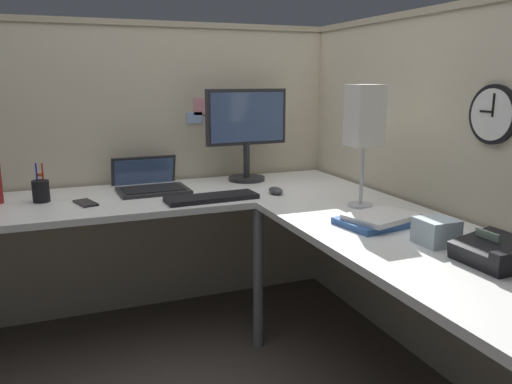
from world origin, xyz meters
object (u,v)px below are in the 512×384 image
at_px(wall_clock, 494,115).
at_px(cell_phone, 86,203).
at_px(pen_cup, 41,191).
at_px(keyboard, 212,198).
at_px(computer_mouse, 276,191).
at_px(monitor, 247,128).
at_px(tissue_box, 436,232).
at_px(desk_lamp_paper, 364,119).
at_px(book_stack, 378,220).
at_px(laptop, 149,184).
at_px(office_phone, 496,253).

bearing_deg(wall_clock, cell_phone, 146.56).
bearing_deg(pen_cup, keyboard, -18.79).
distance_m(computer_mouse, cell_phone, 0.89).
bearing_deg(monitor, tissue_box, -80.70).
xyz_separation_m(monitor, tissue_box, (0.21, -1.28, -0.25)).
relative_size(keyboard, wall_clock, 1.95).
distance_m(keyboard, pen_cup, 0.78).
relative_size(pen_cup, tissue_box, 1.50).
distance_m(cell_phone, desk_lamp_paper, 1.29).
bearing_deg(pen_cup, book_stack, -35.97).
height_order(laptop, desk_lamp_paper, desk_lamp_paper).
xyz_separation_m(keyboard, desk_lamp_paper, (0.58, -0.36, 0.37)).
height_order(monitor, office_phone, monitor).
height_order(computer_mouse, wall_clock, wall_clock).
height_order(office_phone, tissue_box, office_phone).
distance_m(pen_cup, office_phone, 1.90).
xyz_separation_m(computer_mouse, cell_phone, (-0.88, 0.13, -0.01)).
height_order(monitor, wall_clock, wall_clock).
bearing_deg(book_stack, desk_lamp_paper, 70.83).
bearing_deg(computer_mouse, keyboard, -178.68).
relative_size(computer_mouse, tissue_box, 0.87).
relative_size(pen_cup, wall_clock, 0.82).
height_order(office_phone, desk_lamp_paper, desk_lamp_paper).
relative_size(office_phone, book_stack, 0.65).
relative_size(cell_phone, tissue_box, 1.20).
height_order(pen_cup, wall_clock, wall_clock).
xyz_separation_m(pen_cup, office_phone, (1.30, -1.38, -0.02)).
bearing_deg(cell_phone, tissue_box, -61.11).
bearing_deg(computer_mouse, book_stack, -76.64).
xyz_separation_m(pen_cup, tissue_box, (1.26, -1.16, -0.01)).
relative_size(book_stack, wall_clock, 1.46).
bearing_deg(desk_lamp_paper, office_phone, -91.22).
bearing_deg(book_stack, pen_cup, 144.03).
bearing_deg(office_phone, wall_clock, 49.42).
distance_m(office_phone, wall_clock, 0.59).
bearing_deg(desk_lamp_paper, tissue_box, -95.33).
bearing_deg(book_stack, tissue_box, -80.71).
xyz_separation_m(book_stack, desk_lamp_paper, (0.10, 0.27, 0.36)).
bearing_deg(laptop, wall_clock, -47.14).
bearing_deg(wall_clock, tissue_box, -160.84).
relative_size(monitor, pen_cup, 2.78).
relative_size(computer_mouse, desk_lamp_paper, 0.20).
height_order(computer_mouse, desk_lamp_paper, desk_lamp_paper).
bearing_deg(keyboard, computer_mouse, -1.78).
distance_m(laptop, pen_cup, 0.53).
bearing_deg(wall_clock, desk_lamp_paper, 122.34).
bearing_deg(monitor, cell_phone, -164.34).
relative_size(monitor, desk_lamp_paper, 0.94).
distance_m(office_phone, book_stack, 0.50).
height_order(monitor, computer_mouse, monitor).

